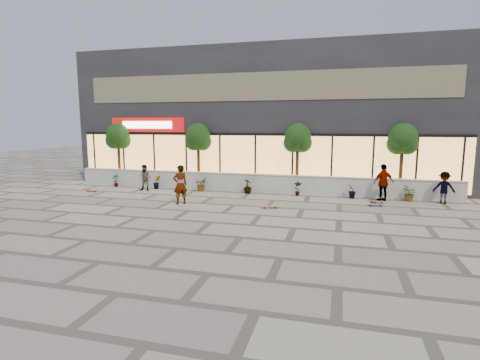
% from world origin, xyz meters
% --- Properties ---
extents(ground, '(80.00, 80.00, 0.00)m').
position_xyz_m(ground, '(0.00, 0.00, 0.00)').
color(ground, '#AAA493').
rests_on(ground, ground).
extents(planter_wall, '(22.00, 0.42, 1.04)m').
position_xyz_m(planter_wall, '(0.00, 7.00, 0.52)').
color(planter_wall, white).
rests_on(planter_wall, ground).
extents(retail_building, '(24.00, 9.17, 8.50)m').
position_xyz_m(retail_building, '(-0.00, 12.49, 4.25)').
color(retail_building, '#25262A').
rests_on(retail_building, ground).
extents(shrub_a, '(0.43, 0.29, 0.81)m').
position_xyz_m(shrub_a, '(-8.50, 6.45, 0.41)').
color(shrub_a, '#153410').
rests_on(shrub_a, ground).
extents(shrub_b, '(0.57, 0.57, 0.81)m').
position_xyz_m(shrub_b, '(-5.70, 6.45, 0.41)').
color(shrub_b, '#153410').
rests_on(shrub_b, ground).
extents(shrub_c, '(0.68, 0.77, 0.81)m').
position_xyz_m(shrub_c, '(-2.90, 6.45, 0.41)').
color(shrub_c, '#153410').
rests_on(shrub_c, ground).
extents(shrub_d, '(0.64, 0.64, 0.81)m').
position_xyz_m(shrub_d, '(-0.10, 6.45, 0.41)').
color(shrub_d, '#153410').
rests_on(shrub_d, ground).
extents(shrub_e, '(0.46, 0.35, 0.81)m').
position_xyz_m(shrub_e, '(2.70, 6.45, 0.41)').
color(shrub_e, '#153410').
rests_on(shrub_e, ground).
extents(shrub_f, '(0.55, 0.57, 0.81)m').
position_xyz_m(shrub_f, '(5.50, 6.45, 0.41)').
color(shrub_f, '#153410').
rests_on(shrub_f, ground).
extents(shrub_g, '(0.77, 0.84, 0.81)m').
position_xyz_m(shrub_g, '(8.30, 6.45, 0.41)').
color(shrub_g, '#153410').
rests_on(shrub_g, ground).
extents(tree_west, '(1.60, 1.50, 3.92)m').
position_xyz_m(tree_west, '(-9.00, 7.70, 2.99)').
color(tree_west, '#463219').
rests_on(tree_west, ground).
extents(tree_midwest, '(1.60, 1.50, 3.92)m').
position_xyz_m(tree_midwest, '(-3.50, 7.70, 2.99)').
color(tree_midwest, '#463219').
rests_on(tree_midwest, ground).
extents(tree_mideast, '(1.60, 1.50, 3.92)m').
position_xyz_m(tree_mideast, '(2.50, 7.70, 2.99)').
color(tree_mideast, '#463219').
rests_on(tree_mideast, ground).
extents(tree_east, '(1.60, 1.50, 3.92)m').
position_xyz_m(tree_east, '(8.00, 7.70, 2.99)').
color(tree_east, '#463219').
rests_on(tree_east, ground).
extents(skater_center, '(0.82, 0.81, 1.91)m').
position_xyz_m(skater_center, '(-2.57, 2.87, 0.96)').
color(skater_center, white).
rests_on(skater_center, ground).
extents(skater_left, '(0.80, 0.66, 1.53)m').
position_xyz_m(skater_left, '(-6.04, 5.70, 0.76)').
color(skater_left, '#988662').
rests_on(skater_left, ground).
extents(skater_right_near, '(1.19, 0.94, 1.89)m').
position_xyz_m(skater_right_near, '(7.00, 6.17, 0.94)').
color(skater_right_near, silver).
rests_on(skater_right_near, ground).
extents(skater_right_far, '(1.10, 0.75, 1.57)m').
position_xyz_m(skater_right_far, '(9.80, 6.30, 0.79)').
color(skater_right_far, maroon).
rests_on(skater_right_far, ground).
extents(skateboard_center, '(0.86, 0.45, 0.10)m').
position_xyz_m(skateboard_center, '(1.80, 3.06, 0.08)').
color(skateboard_center, olive).
rests_on(skateboard_center, ground).
extents(skateboard_left, '(0.80, 0.28, 0.09)m').
position_xyz_m(skateboard_left, '(-8.88, 4.61, 0.08)').
color(skateboard_left, red).
rests_on(skateboard_left, ground).
extents(skateboard_right_near, '(0.80, 0.35, 0.09)m').
position_xyz_m(skateboard_right_near, '(6.65, 5.63, 0.08)').
color(skateboard_right_near, olive).
rests_on(skateboard_right_near, ground).
extents(skateboard_right_far, '(0.82, 0.38, 0.10)m').
position_xyz_m(skateboard_right_far, '(6.56, 4.79, 0.08)').
color(skateboard_right_far, '#484985').
rests_on(skateboard_right_far, ground).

